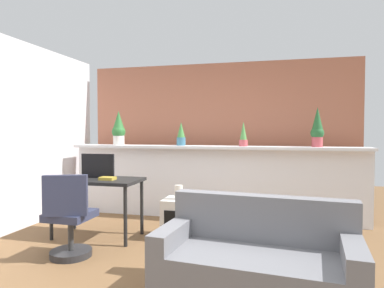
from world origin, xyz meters
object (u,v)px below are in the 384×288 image
(book_on_desk, at_px, (108,178))
(potted_plant_1, at_px, (181,134))
(potted_plant_0, at_px, (119,129))
(tv_monitor, at_px, (98,166))
(side_cube_shelf, at_px, (180,218))
(office_chair, at_px, (69,222))
(potted_plant_3, at_px, (317,128))
(desk, at_px, (97,185))
(couch, at_px, (257,265))
(potted_plant_2, at_px, (243,135))
(vase_on_shelf, at_px, (179,192))

(book_on_desk, bearing_deg, potted_plant_1, 66.00)
(potted_plant_0, relative_size, book_on_desk, 3.01)
(potted_plant_0, bearing_deg, tv_monitor, -77.39)
(side_cube_shelf, bearing_deg, potted_plant_1, 104.74)
(potted_plant_0, xyz_separation_m, side_cube_shelf, (1.32, -0.99, -1.14))
(tv_monitor, relative_size, office_chair, 0.50)
(potted_plant_3, xyz_separation_m, office_chair, (-2.69, -1.99, -1.01))
(desk, distance_m, side_cube_shelf, 1.13)
(potted_plant_0, distance_m, tv_monitor, 1.25)
(potted_plant_3, bearing_deg, couch, -106.32)
(potted_plant_2, bearing_deg, potted_plant_1, 178.56)
(office_chair, height_order, couch, office_chair)
(potted_plant_1, distance_m, desk, 1.59)
(side_cube_shelf, distance_m, book_on_desk, 1.03)
(couch, bearing_deg, desk, 150.59)
(vase_on_shelf, bearing_deg, desk, -169.64)
(office_chair, relative_size, side_cube_shelf, 1.82)
(tv_monitor, distance_m, book_on_desk, 0.29)
(potted_plant_0, distance_m, side_cube_shelf, 2.01)
(potted_plant_2, height_order, desk, potted_plant_2)
(vase_on_shelf, bearing_deg, potted_plant_0, 142.22)
(potted_plant_2, distance_m, side_cube_shelf, 1.61)
(potted_plant_3, bearing_deg, potted_plant_0, -179.20)
(potted_plant_1, relative_size, office_chair, 0.41)
(potted_plant_1, bearing_deg, office_chair, -108.77)
(tv_monitor, bearing_deg, desk, -65.32)
(potted_plant_1, relative_size, desk, 0.34)
(office_chair, xyz_separation_m, vase_on_shelf, (0.94, 0.93, 0.20))
(side_cube_shelf, distance_m, vase_on_shelf, 0.34)
(couch, bearing_deg, vase_on_shelf, 127.66)
(tv_monitor, distance_m, vase_on_shelf, 1.11)
(tv_monitor, bearing_deg, side_cube_shelf, 6.94)
(side_cube_shelf, bearing_deg, potted_plant_2, 55.17)
(potted_plant_3, bearing_deg, office_chair, -143.51)
(potted_plant_1, distance_m, book_on_desk, 1.53)
(tv_monitor, relative_size, book_on_desk, 2.46)
(office_chair, bearing_deg, vase_on_shelf, 44.67)
(potted_plant_1, distance_m, vase_on_shelf, 1.30)
(potted_plant_2, height_order, vase_on_shelf, potted_plant_2)
(potted_plant_3, xyz_separation_m, tv_monitor, (-2.81, -1.17, -0.49))
(potted_plant_3, distance_m, desk, 3.13)
(office_chair, bearing_deg, potted_plant_0, 100.81)
(office_chair, bearing_deg, desk, 96.41)
(potted_plant_2, xyz_separation_m, potted_plant_3, (1.04, 0.03, 0.10))
(desk, relative_size, couch, 0.68)
(potted_plant_0, relative_size, potted_plant_3, 0.97)
(side_cube_shelf, bearing_deg, potted_plant_0, 142.94)
(potted_plant_0, xyz_separation_m, potted_plant_3, (3.06, 0.04, 0.01))
(potted_plant_3, relative_size, vase_on_shelf, 3.21)
(potted_plant_2, bearing_deg, potted_plant_3, 1.67)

